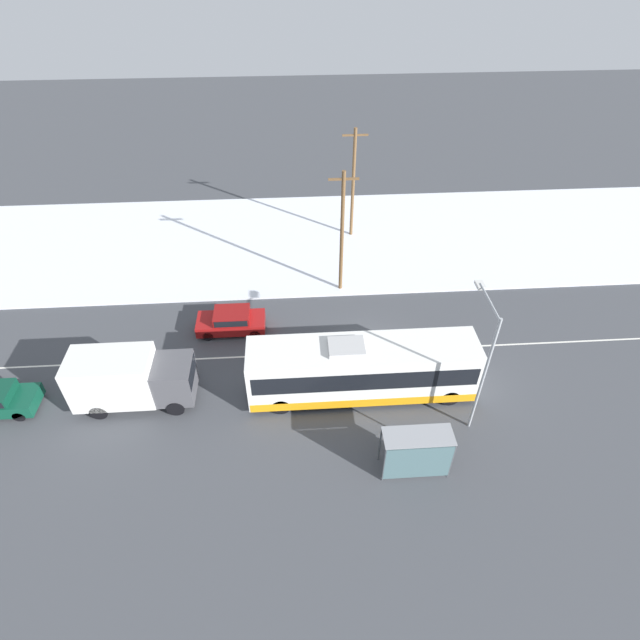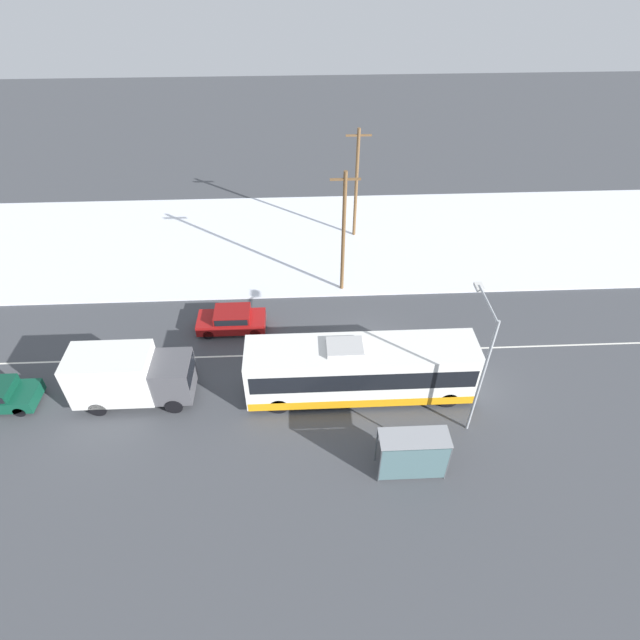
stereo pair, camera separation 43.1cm
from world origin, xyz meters
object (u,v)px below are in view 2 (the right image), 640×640
city_bus (361,370)px  pedestrian_at_stop (397,439)px  utility_pole_snowlot (356,183)px  sedan_car (232,319)px  utility_pole_roadside (344,233)px  box_truck (129,375)px  bus_shelter (414,452)px  streetlamp (482,354)px

city_bus → pedestrian_at_stop: bearing=-71.5°
pedestrian_at_stop → utility_pole_snowlot: bearing=89.9°
sedan_car → utility_pole_snowlot: 14.16m
utility_pole_roadside → box_truck: bearing=-141.9°
sedan_car → utility_pole_snowlot: bearing=-128.3°
box_truck → pedestrian_at_stop: size_ratio=3.73×
sedan_car → pedestrian_at_stop: 12.61m
city_bus → pedestrian_at_stop: 4.13m
utility_pole_snowlot → pedestrian_at_stop: bearing=-90.1°
box_truck → bus_shelter: box_truck is taller
utility_pole_roadside → streetlamp: bearing=-64.6°
pedestrian_at_stop → bus_shelter: size_ratio=0.52×
city_bus → sedan_car: (-7.18, 5.47, -0.91)m
pedestrian_at_stop → sedan_car: bearing=132.2°
pedestrian_at_stop → utility_pole_roadside: 13.60m
box_truck → sedan_car: size_ratio=1.48×
streetlamp → utility_pole_roadside: (-5.33, 11.20, -0.13)m
box_truck → sedan_car: bearing=49.0°
city_bus → box_truck: city_bus is taller
box_truck → sedan_car: (4.63, 5.33, -0.93)m
sedan_car → bus_shelter: size_ratio=1.31×
box_truck → city_bus: bearing=-0.7°
sedan_car → pedestrian_at_stop: bearing=132.2°
streetlamp → utility_pole_roadside: size_ratio=0.84×
pedestrian_at_stop → streetlamp: bearing=26.3°
sedan_car → utility_pole_roadside: utility_pole_roadside is taller
streetlamp → utility_pole_snowlot: size_ratio=0.84×
pedestrian_at_stop → utility_pole_snowlot: size_ratio=0.19×
pedestrian_at_stop → utility_pole_snowlot: utility_pole_snowlot is taller
utility_pole_snowlot → city_bus: bearing=-94.6°
box_truck → bus_shelter: 14.57m
city_bus → sedan_car: 9.07m
box_truck → bus_shelter: (13.60, -5.23, -0.03)m
pedestrian_at_stop → streetlamp: (3.83, 1.89, 3.52)m
box_truck → utility_pole_snowlot: 20.93m
box_truck → utility_pole_roadside: bearing=38.1°
pedestrian_at_stop → bus_shelter: 1.49m
utility_pole_snowlot → streetlamp: bearing=-78.2°
bus_shelter → box_truck: bearing=159.0°
city_bus → bus_shelter: bearing=-70.6°
box_truck → bus_shelter: bearing=-21.0°
sedan_car → bus_shelter: 13.88m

